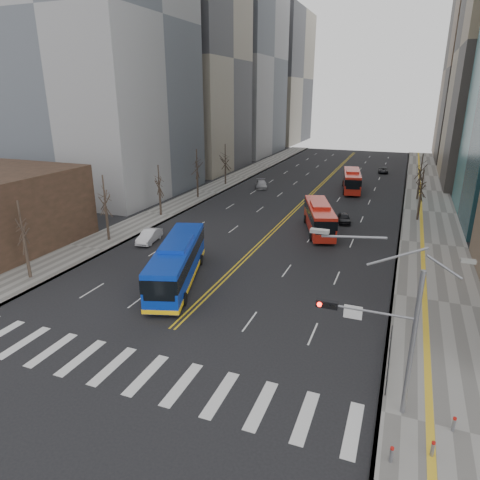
# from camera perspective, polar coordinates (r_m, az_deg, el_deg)

# --- Properties ---
(ground) EXTENTS (220.00, 220.00, 0.00)m
(ground) POSITION_cam_1_polar(r_m,az_deg,el_deg) (27.32, -14.55, -16.47)
(ground) COLOR black
(sidewalk_right) EXTENTS (7.00, 130.00, 0.15)m
(sidewalk_right) POSITION_cam_1_polar(r_m,az_deg,el_deg) (64.58, 23.85, 3.48)
(sidewalk_right) COLOR #65635E
(sidewalk_right) RESTS_ON ground
(sidewalk_left) EXTENTS (5.00, 130.00, 0.15)m
(sidewalk_left) POSITION_cam_1_polar(r_m,az_deg,el_deg) (71.30, -4.54, 6.40)
(sidewalk_left) COLOR #65635E
(sidewalk_left) RESTS_ON ground
(crosswalk) EXTENTS (26.70, 4.00, 0.01)m
(crosswalk) POSITION_cam_1_polar(r_m,az_deg,el_deg) (27.32, -14.56, -16.46)
(crosswalk) COLOR silver
(crosswalk) RESTS_ON ground
(centerline) EXTENTS (0.55, 100.00, 0.01)m
(centerline) POSITION_cam_1_polar(r_m,az_deg,el_deg) (75.54, 10.29, 6.81)
(centerline) COLOR gold
(centerline) RESTS_ON ground
(office_towers) EXTENTS (83.00, 134.00, 58.00)m
(office_towers) POSITION_cam_1_polar(r_m,az_deg,el_deg) (87.60, 13.31, 24.02)
(office_towers) COLOR gray
(office_towers) RESTS_ON ground
(signal_mast) EXTENTS (5.37, 0.37, 9.39)m
(signal_mast) POSITION_cam_1_polar(r_m,az_deg,el_deg) (22.34, 18.51, -10.78)
(signal_mast) COLOR gray
(signal_mast) RESTS_ON ground
(pedestrian_railing) EXTENTS (0.06, 6.06, 1.02)m
(pedestrian_railing) POSITION_cam_1_polar(r_m,az_deg,el_deg) (27.83, 19.31, -14.22)
(pedestrian_railing) COLOR black
(pedestrian_railing) RESTS_ON sidewalk_right
(bollards) EXTENTS (2.87, 3.17, 0.78)m
(bollards) POSITION_cam_1_polar(r_m,az_deg,el_deg) (23.13, 23.64, -23.43)
(bollards) COLOR gray
(bollards) RESTS_ON sidewalk_right
(street_trees) EXTENTS (35.20, 47.20, 7.60)m
(street_trees) POSITION_cam_1_polar(r_m,az_deg,el_deg) (57.26, -0.73, 8.24)
(street_trees) COLOR #32281E
(street_trees) RESTS_ON ground
(blue_bus) EXTENTS (6.55, 13.18, 3.75)m
(blue_bus) POSITION_cam_1_polar(r_m,az_deg,el_deg) (36.97, -8.36, -2.81)
(blue_bus) COLOR #0A2EA4
(blue_bus) RESTS_ON ground
(red_bus_near) EXTENTS (5.82, 11.11, 3.46)m
(red_bus_near) POSITION_cam_1_polar(r_m,az_deg,el_deg) (51.09, 10.52, 3.19)
(red_bus_near) COLOR red
(red_bus_near) RESTS_ON ground
(red_bus_far) EXTENTS (4.29, 11.31, 3.51)m
(red_bus_far) POSITION_cam_1_polar(r_m,az_deg,el_deg) (74.42, 14.69, 7.85)
(red_bus_far) COLOR red
(red_bus_far) RESTS_ON ground
(car_white) EXTENTS (2.09, 4.40, 1.39)m
(car_white) POSITION_cam_1_polar(r_m,az_deg,el_deg) (48.01, -12.00, 0.52)
(car_white) COLOR white
(car_white) RESTS_ON ground
(car_dark_mid) EXTENTS (2.21, 3.80, 1.22)m
(car_dark_mid) POSITION_cam_1_polar(r_m,az_deg,el_deg) (55.67, 13.72, 2.86)
(car_dark_mid) COLOR black
(car_dark_mid) RESTS_ON ground
(car_silver) EXTENTS (3.36, 4.93, 1.32)m
(car_silver) POSITION_cam_1_polar(r_m,az_deg,el_deg) (74.42, 2.85, 7.43)
(car_silver) COLOR #A09FA5
(car_silver) RESTS_ON ground
(car_dark_far) EXTENTS (2.16, 4.10, 1.10)m
(car_dark_far) POSITION_cam_1_polar(r_m,az_deg,el_deg) (93.54, 18.55, 8.80)
(car_dark_far) COLOR black
(car_dark_far) RESTS_ON ground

